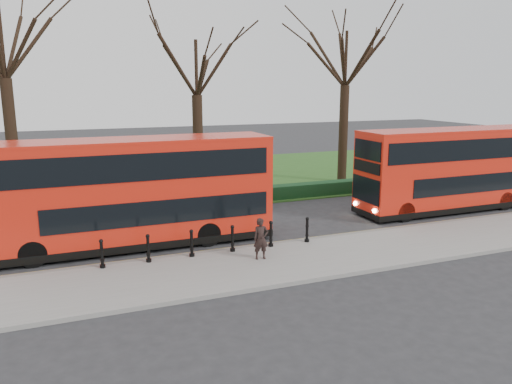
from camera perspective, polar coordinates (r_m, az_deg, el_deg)
name	(u,v)px	position (r m, az deg, el deg)	size (l,w,h in m)	color
ground	(217,245)	(20.75, -4.50, -6.10)	(120.00, 120.00, 0.00)	#28282B
pavement	(242,268)	(18.04, -1.64, -8.66)	(60.00, 4.00, 0.15)	gray
kerb	(224,251)	(19.82, -3.64, -6.74)	(60.00, 0.25, 0.16)	slate
grass_verge	(152,181)	(34.94, -11.83, 1.24)	(60.00, 18.00, 0.06)	#27511B
hedge	(179,201)	(26.99, -8.81, -1.03)	(60.00, 0.90, 0.80)	black
yellow_line_outer	(222,250)	(20.12, -3.90, -6.67)	(60.00, 0.10, 0.01)	yellow
yellow_line_inner	(221,249)	(20.30, -4.08, -6.49)	(60.00, 0.10, 0.01)	yellow
tree_left	(1,33)	(29.05, -27.14, 15.88)	(7.94, 7.94, 12.41)	black
tree_mid	(196,62)	(29.91, -6.86, 14.58)	(6.87, 6.87, 10.74)	black
tree_right	(346,52)	(33.94, 10.27, 15.43)	(7.52, 7.52, 11.75)	black
bollard_row	(212,241)	(19.16, -5.01, -5.62)	(8.25, 0.15, 1.00)	black
bus_lead	(135,193)	(20.64, -13.64, -0.13)	(11.05, 2.54, 4.40)	red
bus_rear	(453,170)	(28.01, 21.63, 2.39)	(10.74, 2.47, 4.27)	red
pedestrian	(261,239)	(18.48, 0.56, -5.36)	(0.56, 0.37, 1.55)	black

